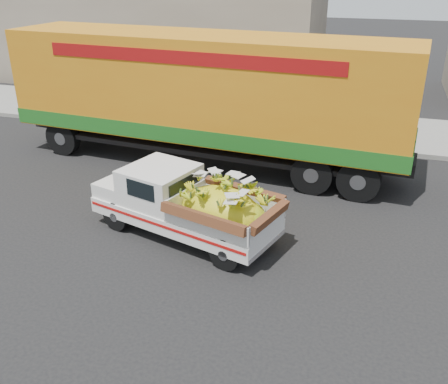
% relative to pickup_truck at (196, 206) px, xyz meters
% --- Properties ---
extents(ground, '(100.00, 100.00, 0.00)m').
position_rel_pickup_truck_xyz_m(ground, '(-0.48, 0.86, -0.80)').
color(ground, black).
rests_on(ground, ground).
extents(curb, '(60.00, 0.25, 0.15)m').
position_rel_pickup_truck_xyz_m(curb, '(-0.48, 6.91, -0.72)').
color(curb, gray).
rests_on(curb, ground).
extents(sidewalk, '(60.00, 4.00, 0.14)m').
position_rel_pickup_truck_xyz_m(sidewalk, '(-0.48, 9.01, -0.73)').
color(sidewalk, gray).
rests_on(sidewalk, ground).
extents(building_left, '(18.00, 6.00, 5.00)m').
position_rel_pickup_truck_xyz_m(building_left, '(-8.48, 14.91, 1.70)').
color(building_left, gray).
rests_on(building_left, ground).
extents(pickup_truck, '(4.49, 2.65, 1.48)m').
position_rel_pickup_truck_xyz_m(pickup_truck, '(0.00, 0.00, 0.00)').
color(pickup_truck, black).
rests_on(pickup_truck, ground).
extents(semi_trailer, '(12.04, 3.44, 3.80)m').
position_rel_pickup_truck_xyz_m(semi_trailer, '(-1.31, 4.46, 1.32)').
color(semi_trailer, black).
rests_on(semi_trailer, ground).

